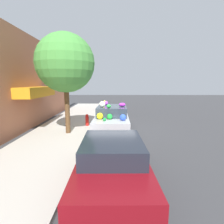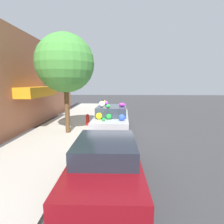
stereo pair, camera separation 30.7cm
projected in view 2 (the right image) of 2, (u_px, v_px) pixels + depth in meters
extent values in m
plane|color=#38383A|center=(112.00, 131.00, 9.85)|extent=(60.00, 60.00, 0.00)
cube|color=#B2ADA3|center=(65.00, 129.00, 9.94)|extent=(24.00, 3.20, 0.15)
cube|color=#B26B4C|center=(22.00, 82.00, 9.59)|extent=(18.00, 0.30, 5.45)
cube|color=orange|center=(38.00, 92.00, 10.20)|extent=(3.57, 0.90, 0.55)
cylinder|color=brown|center=(67.00, 109.00, 8.87)|extent=(0.24, 0.24, 2.49)
sphere|color=#47933D|center=(65.00, 63.00, 8.50)|extent=(2.84, 2.84, 2.84)
cylinder|color=red|center=(88.00, 121.00, 10.51)|extent=(0.20, 0.20, 0.55)
sphere|color=red|center=(87.00, 115.00, 10.46)|extent=(0.18, 0.18, 0.18)
cube|color=#B7BABF|center=(112.00, 120.00, 9.75)|extent=(4.47, 1.88, 0.61)
cube|color=#333D47|center=(112.00, 111.00, 9.48)|extent=(2.03, 1.60, 0.50)
cylinder|color=black|center=(101.00, 120.00, 11.20)|extent=(0.66, 0.20, 0.65)
cylinder|color=black|center=(126.00, 120.00, 11.09)|extent=(0.66, 0.20, 0.65)
cylinder|color=black|center=(94.00, 132.00, 8.50)|extent=(0.66, 0.20, 0.65)
cylinder|color=black|center=(127.00, 132.00, 8.39)|extent=(0.66, 0.20, 0.65)
ellipsoid|color=green|center=(108.00, 106.00, 8.77)|extent=(0.29, 0.30, 0.18)
ellipsoid|color=pink|center=(122.00, 108.00, 11.50)|extent=(0.21, 0.22, 0.20)
sphere|color=yellow|center=(99.00, 116.00, 8.46)|extent=(0.32, 0.32, 0.32)
sphere|color=white|center=(102.00, 104.00, 8.98)|extent=(0.39, 0.39, 0.31)
ellipsoid|color=red|center=(113.00, 108.00, 11.58)|extent=(0.28, 0.28, 0.18)
sphere|color=green|center=(103.00, 119.00, 8.08)|extent=(0.19, 0.19, 0.15)
sphere|color=green|center=(109.00, 117.00, 8.44)|extent=(0.37, 0.37, 0.27)
sphere|color=purple|center=(106.00, 103.00, 9.94)|extent=(0.26, 0.26, 0.22)
ellipsoid|color=purple|center=(122.00, 105.00, 9.32)|extent=(0.49, 0.49, 0.19)
sphere|color=blue|center=(122.00, 117.00, 8.14)|extent=(0.42, 0.42, 0.30)
sphere|color=yellow|center=(105.00, 103.00, 10.00)|extent=(0.33, 0.33, 0.23)
ellipsoid|color=silver|center=(108.00, 110.00, 10.76)|extent=(0.29, 0.27, 0.15)
cube|color=maroon|center=(106.00, 163.00, 4.64)|extent=(4.02, 1.75, 0.56)
cube|color=#1E232D|center=(106.00, 148.00, 4.41)|extent=(1.82, 1.51, 0.42)
cylinder|color=black|center=(86.00, 154.00, 5.93)|extent=(0.60, 0.19, 0.60)
cylinder|color=black|center=(131.00, 154.00, 5.89)|extent=(0.60, 0.19, 0.60)
cylinder|color=black|center=(64.00, 204.00, 3.49)|extent=(0.60, 0.19, 0.60)
cylinder|color=black|center=(141.00, 205.00, 3.45)|extent=(0.60, 0.19, 0.60)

